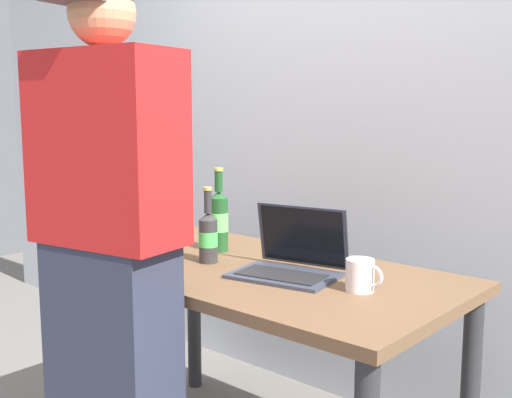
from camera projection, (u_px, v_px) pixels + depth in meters
The scene contains 7 objects.
desk at pixel (254, 295), 2.26m from camera, with size 1.48×0.79×0.77m.
laptop at pixel (291, 260), 2.15m from camera, with size 0.39×0.34×0.23m.
beer_bottle_dark at pixel (208, 236), 2.30m from camera, with size 0.07×0.07×0.28m.
beer_bottle_green at pixel (219, 219), 2.48m from camera, with size 0.07×0.07×0.33m.
person_figure at pixel (111, 269), 1.86m from camera, with size 0.48×0.33×1.73m.
coffee_mug at pixel (361, 275), 1.94m from camera, with size 0.13×0.09×0.10m.
back_wall at pixel (367, 118), 2.73m from camera, with size 6.00×0.10×2.60m, color silver.
Camera 1 is at (1.45, -1.64, 1.34)m, focal length 43.78 mm.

